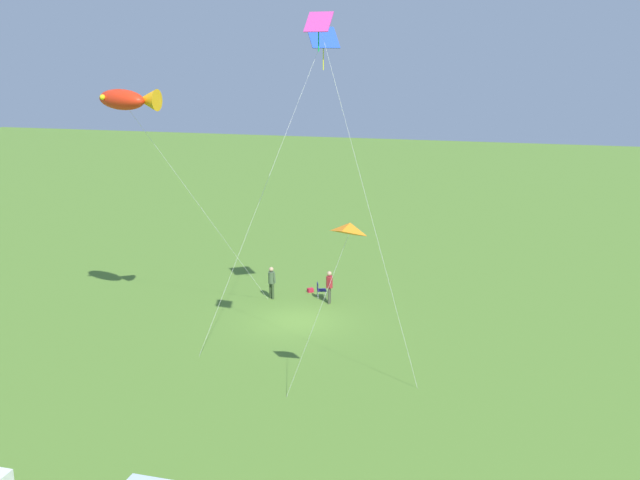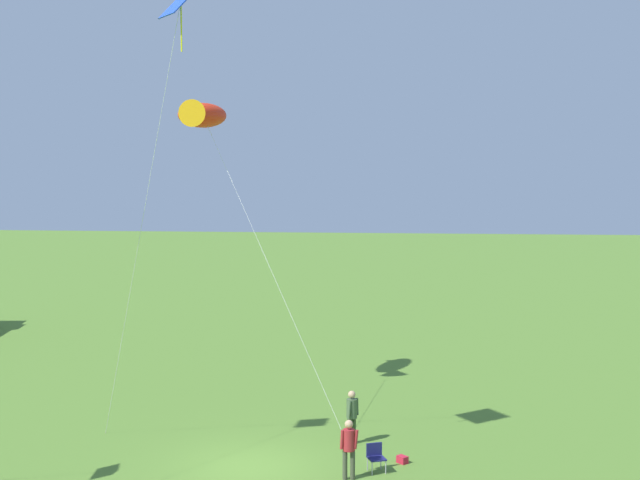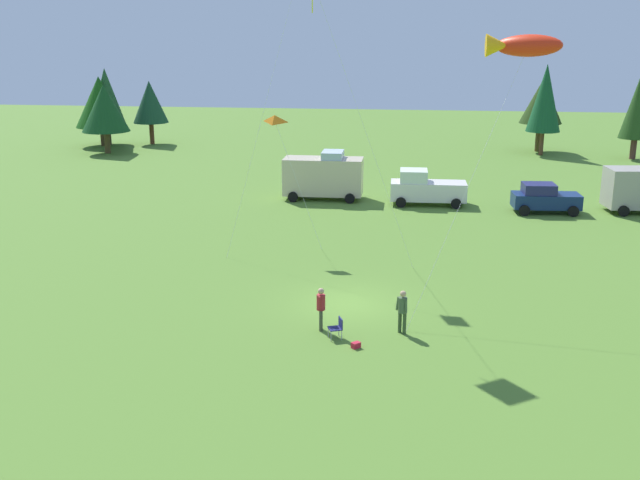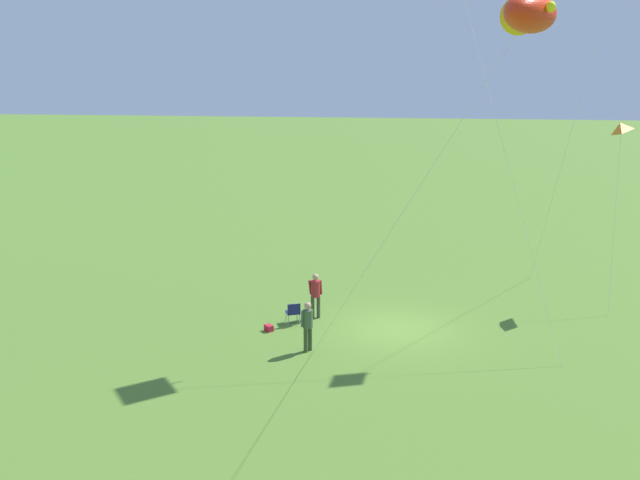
# 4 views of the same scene
# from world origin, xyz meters

# --- Properties ---
(ground_plane) EXTENTS (160.00, 160.00, 0.00)m
(ground_plane) POSITION_xyz_m (0.00, 0.00, 0.00)
(ground_plane) COLOR #537C2C
(person_kite_flyer) EXTENTS (0.52, 0.47, 1.74)m
(person_kite_flyer) POSITION_xyz_m (2.35, -2.97, 1.02)
(person_kite_flyer) COLOR #344928
(person_kite_flyer) RESTS_ON ground
(folding_chair) EXTENTS (0.62, 0.62, 0.82)m
(folding_chair) POSITION_xyz_m (-0.09, -3.80, 0.49)
(folding_chair) COLOR navy
(folding_chair) RESTS_ON ground
(person_spectator) EXTENTS (0.38, 0.54, 1.74)m
(person_spectator) POSITION_xyz_m (-0.81, -3.06, 1.02)
(person_spectator) COLOR #404633
(person_spectator) RESTS_ON ground
(backpack_on_grass) EXTENTS (0.38, 0.38, 0.22)m
(backpack_on_grass) POSITION_xyz_m (0.68, -4.59, 0.11)
(backpack_on_grass) COLOR red
(backpack_on_grass) RESTS_ON ground
(kite_large_fish) EXTENTS (6.20, 6.67, 11.20)m
(kite_large_fish) POSITION_xyz_m (6.87, 2.83, 10.71)
(kite_large_fish) COLOR red
(kite_large_fish) RESTS_ON ground
(kite_delta_orange) EXTENTS (3.17, 1.02, 7.16)m
(kite_delta_orange) POSITION_xyz_m (-4.64, 8.44, 6.86)
(kite_delta_orange) COLOR orange
(kite_delta_orange) RESTS_ON ground
(kite_diamond_blue) EXTENTS (5.25, 4.61, 13.81)m
(kite_diamond_blue) POSITION_xyz_m (-1.62, 1.50, 13.04)
(kite_diamond_blue) COLOR blue
(kite_diamond_blue) RESTS_ON ground
(kite_diamond_rainbow) EXTENTS (4.00, 2.13, 14.08)m
(kite_diamond_rainbow) POSITION_xyz_m (-3.43, 7.57, 13.18)
(kite_diamond_rainbow) COLOR #D03D9C
(kite_diamond_rainbow) RESTS_ON ground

